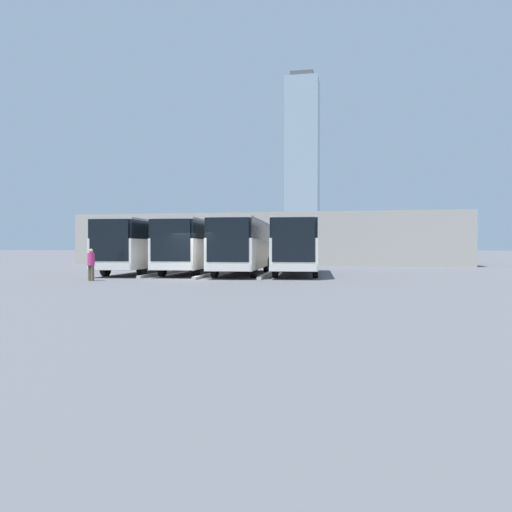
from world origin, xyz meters
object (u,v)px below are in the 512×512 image
at_px(bus_1, 243,245).
at_px(bus_2, 195,245).
at_px(bus_3, 143,245).
at_px(pedestrian, 91,264).
at_px(bus_0, 298,245).

relative_size(bus_1, bus_2, 1.00).
xyz_separation_m(bus_1, bus_3, (6.80, -0.15, 0.00)).
height_order(bus_2, bus_3, same).
xyz_separation_m(bus_2, pedestrian, (2.95, 7.96, -1.01)).
bearing_deg(bus_1, pedestrian, 45.19).
bearing_deg(pedestrian, bus_0, -120.00).
bearing_deg(bus_2, bus_3, 3.85).
bearing_deg(bus_0, bus_3, -1.84).
bearing_deg(bus_1, bus_0, -175.12).
height_order(bus_0, bus_1, same).
height_order(bus_0, bus_2, same).
bearing_deg(pedestrian, bus_3, -65.46).
xyz_separation_m(bus_0, bus_2, (6.80, -0.09, 0.00)).
relative_size(bus_0, pedestrian, 6.75).
relative_size(bus_0, bus_1, 1.00).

